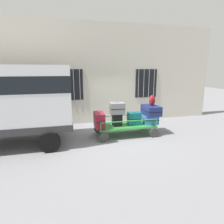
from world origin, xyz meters
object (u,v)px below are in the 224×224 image
suitcase_midleft_bottom (117,120)px  suitcase_midright_bottom (150,119)px  backpack (152,100)px  luggage_cart (125,127)px  suitcase_left_bottom (99,120)px  suitcase_midleft_middle (117,108)px  suitcase_center_bottom (134,119)px  van (8,98)px  suitcase_midright_middle (151,110)px

suitcase_midleft_bottom → suitcase_midright_bottom: size_ratio=0.78×
suitcase_midright_bottom → backpack: (0.04, -0.04, 0.82)m
luggage_cart → suitcase_left_bottom: 1.19m
suitcase_midleft_middle → backpack: backpack is taller
suitcase_center_bottom → suitcase_midright_bottom: 0.76m
suitcase_left_bottom → suitcase_midleft_middle: suitcase_midleft_middle is taller
suitcase_left_bottom → suitcase_midleft_bottom: suitcase_left_bottom is taller
luggage_cart → suitcase_midleft_bottom: suitcase_midleft_bottom is taller
van → suitcase_midright_middle: bearing=-0.7°
suitcase_midleft_middle → suitcase_midright_bottom: 1.60m
van → suitcase_midright_bottom: van is taller
suitcase_center_bottom → luggage_cart: bearing=179.4°
luggage_cart → backpack: 1.60m
suitcase_midleft_bottom → backpack: 1.72m
suitcase_midright_bottom → suitcase_midright_middle: suitcase_midright_middle is taller
van → luggage_cart: bearing=-0.4°
suitcase_midleft_middle → suitcase_center_bottom: suitcase_midleft_middle is taller
suitcase_left_bottom → backpack: bearing=-0.0°
suitcase_left_bottom → suitcase_midright_bottom: size_ratio=1.29×
suitcase_midright_bottom → suitcase_midright_middle: bearing=-90.0°
luggage_cart → suitcase_center_bottom: 0.50m
luggage_cart → suitcase_midleft_middle: 0.90m
backpack → suitcase_midright_middle: bearing=-159.2°
suitcase_midleft_bottom → van: bearing=179.5°
suitcase_midleft_bottom → suitcase_midright_bottom: suitcase_midleft_bottom is taller
suitcase_center_bottom → backpack: 1.09m
suitcase_midright_bottom → van: bearing=179.8°
suitcase_midleft_middle → suitcase_center_bottom: (0.75, 0.01, -0.49)m
backpack → suitcase_center_bottom: bearing=178.5°
suitcase_midleft_bottom → backpack: bearing=-0.8°
suitcase_midright_bottom → backpack: bearing=-45.4°
suitcase_midleft_middle → suitcase_midright_middle: suitcase_midleft_middle is taller
suitcase_center_bottom → suitcase_midright_middle: bearing=-2.7°
van → suitcase_center_bottom: 4.88m
backpack → suitcase_midleft_middle: bearing=179.6°
suitcase_left_bottom → van: bearing=179.1°
luggage_cart → suitcase_left_bottom: size_ratio=2.86×
suitcase_midleft_middle → suitcase_midright_bottom: bearing=1.1°
luggage_cart → suitcase_midright_bottom: (1.13, 0.01, 0.27)m
suitcase_midleft_bottom → suitcase_center_bottom: 0.75m
van → suitcase_midleft_middle: 4.05m
suitcase_midright_bottom → backpack: 0.82m
luggage_cart → suitcase_midleft_middle: (-0.38, -0.01, 0.82)m
suitcase_midright_middle → suitcase_midleft_middle: bearing=179.0°
suitcase_midleft_middle → suitcase_midright_bottom: suitcase_midleft_middle is taller
suitcase_midleft_middle → suitcase_midright_middle: 1.51m
suitcase_left_bottom → suitcase_center_bottom: size_ratio=1.53×
suitcase_left_bottom → suitcase_midleft_bottom: 0.75m
van → suitcase_left_bottom: size_ratio=4.98×
suitcase_midleft_middle → backpack: 1.57m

